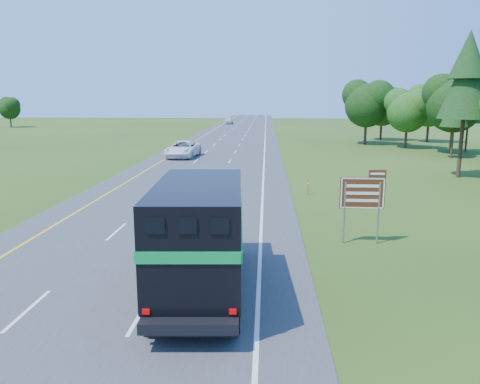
# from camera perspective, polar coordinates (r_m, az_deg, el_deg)

# --- Properties ---
(ground) EXTENTS (300.00, 300.00, 0.00)m
(ground) POSITION_cam_1_polar(r_m,az_deg,el_deg) (14.43, -21.51, -17.03)
(ground) COLOR #234612
(ground) RESTS_ON ground
(road) EXTENTS (15.00, 260.00, 0.04)m
(road) POSITION_cam_1_polar(r_m,az_deg,el_deg) (62.07, -2.09, 5.21)
(road) COLOR #38383A
(road) RESTS_ON ground
(lane_markings) EXTENTS (11.15, 260.00, 0.01)m
(lane_markings) POSITION_cam_1_polar(r_m,az_deg,el_deg) (62.07, -2.09, 5.23)
(lane_markings) COLOR yellow
(lane_markings) RESTS_ON road
(horse_truck) EXTENTS (3.25, 9.00, 3.92)m
(horse_truck) POSITION_cam_1_polar(r_m,az_deg,el_deg) (16.20, -4.81, -4.93)
(horse_truck) COLOR black
(horse_truck) RESTS_ON road
(white_suv) EXTENTS (3.53, 6.91, 1.87)m
(white_suv) POSITION_cam_1_polar(r_m,az_deg,el_deg) (54.01, -6.95, 5.23)
(white_suv) COLOR white
(white_suv) RESTS_ON road
(far_car) EXTENTS (1.98, 4.91, 1.67)m
(far_car) POSITION_cam_1_polar(r_m,az_deg,el_deg) (123.86, -1.37, 8.68)
(far_car) COLOR silver
(far_car) RESTS_ON road
(exit_sign) EXTENTS (2.05, 0.10, 3.48)m
(exit_sign) POSITION_cam_1_polar(r_m,az_deg,el_deg) (22.21, 14.77, -0.48)
(exit_sign) COLOR gray
(exit_sign) RESTS_ON ground
(delineator) EXTENTS (0.09, 0.05, 1.07)m
(delineator) POSITION_cam_1_polar(r_m,az_deg,el_deg) (33.13, 8.30, 0.64)
(delineator) COLOR #DE430B
(delineator) RESTS_ON ground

